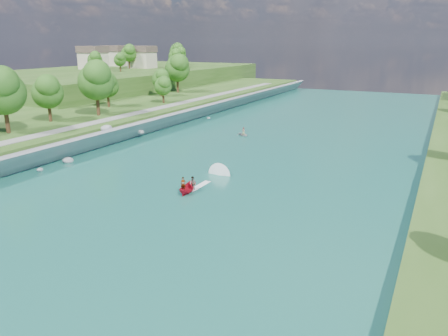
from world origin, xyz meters
The scene contains 10 objects.
ground centered at (0.00, 0.00, 0.00)m, with size 260.00×260.00×0.00m, color #2D5119.
river_water centered at (0.00, 20.00, 0.05)m, with size 55.00×240.00×0.10m, color #185C4E.
berm_west centered at (-50.00, 20.00, 1.75)m, with size 45.00×240.00×3.50m, color #2D5119.
ridge_west centered at (-82.50, 95.00, 4.50)m, with size 60.00×120.00×9.00m, color #2D5119.
riprap_bank centered at (-25.84, 18.75, 1.80)m, with size 4.59×236.00×4.27m.
riverside_path centered at (-32.50, 20.00, 3.55)m, with size 3.00×200.00×0.10m, color gray.
ridge_houses centered at (-88.67, 100.00, 13.31)m, with size 29.50×29.50×8.40m.
trees_ridge centered at (-75.04, 105.78, 13.85)m, with size 21.59×67.29×11.00m.
motorboat centered at (0.71, 8.34, 0.72)m, with size 3.60×18.66×2.21m.
raft centered at (-7.62, 42.27, 0.49)m, with size 3.66×3.48×1.72m.
Camera 1 is at (29.07, -39.21, 19.04)m, focal length 35.00 mm.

